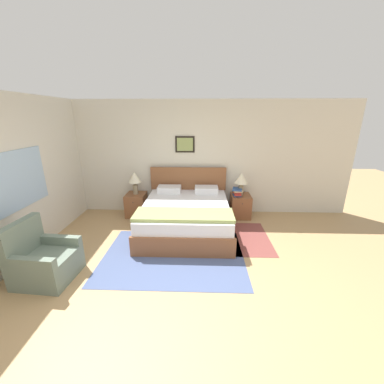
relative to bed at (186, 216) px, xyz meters
name	(u,v)px	position (x,y,z in m)	size (l,w,h in m)	color
ground_plane	(177,299)	(0.00, -1.93, -0.32)	(16.00, 16.00, 0.00)	tan
wall_back	(188,159)	(0.00, 1.06, 0.98)	(7.52, 0.09, 2.60)	beige
wall_left	(37,173)	(-2.59, -0.46, 0.98)	(0.08, 5.36, 2.60)	beige
area_rug_main	(174,256)	(-0.16, -0.95, -0.32)	(2.34, 1.70, 0.01)	#47567F
area_rug_bedside	(248,238)	(1.21, -0.30, -0.32)	(0.80, 1.31, 0.01)	brown
bed	(186,216)	(0.00, 0.00, 0.00)	(1.76, 1.98, 1.12)	brown
armchair	(43,261)	(-1.95, -1.57, -0.03)	(0.77, 0.74, 0.88)	slate
nightstand_near_window	(136,204)	(-1.21, 0.73, -0.06)	(0.44, 0.51, 0.53)	brown
nightstand_by_door	(240,206)	(1.21, 0.73, -0.06)	(0.44, 0.51, 0.53)	brown
table_lamp_near_window	(135,179)	(-1.21, 0.73, 0.57)	(0.29, 0.29, 0.52)	gray
table_lamp_by_door	(241,180)	(1.20, 0.73, 0.57)	(0.29, 0.29, 0.52)	gray
book_thick_bottom	(237,195)	(1.12, 0.68, 0.23)	(0.17, 0.22, 0.04)	#335693
book_hardcover_middle	(237,193)	(1.12, 0.68, 0.27)	(0.15, 0.28, 0.04)	#B7332D
book_novel_upper	(237,192)	(1.12, 0.68, 0.30)	(0.16, 0.21, 0.03)	#B7332D
book_slim_near_top	(237,191)	(1.12, 0.68, 0.33)	(0.22, 0.24, 0.04)	beige
book_paperback_top	(237,189)	(1.12, 0.68, 0.37)	(0.26, 0.29, 0.03)	#335693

